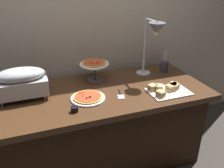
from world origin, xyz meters
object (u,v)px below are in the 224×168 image
Objects in this scene: chafing_dish at (21,81)px; sauce_cup_near at (75,109)px; pizza_plate_front at (88,97)px; serving_spatula at (120,94)px; heat_lamp at (154,35)px; pizza_plate_center at (94,65)px; utensil_holder at (164,66)px; sandwich_platter at (167,89)px.

sauce_cup_near is at bearing -45.14° from chafing_dish.
pizza_plate_front is 0.21m from sauce_cup_near.
heat_lamp is at bearing 26.46° from serving_spatula.
sauce_cup_near is at bearing -162.50° from serving_spatula.
sauce_cup_near is at bearing -132.40° from pizza_plate_front.
chafing_dish is 0.66m from pizza_plate_center.
heat_lamp is 0.46m from utensil_holder.
pizza_plate_center is (-0.51, 0.17, -0.29)m from heat_lamp.
sauce_cup_near is 0.25× the size of utensil_holder.
heat_lamp is 0.62m from serving_spatula.
sandwich_platter is 2.01× the size of serving_spatula.
heat_lamp is 0.50m from sandwich_platter.
chafing_dish is at bearing -167.27° from pizza_plate_center.
utensil_holder is 0.71m from serving_spatula.
chafing_dish reaches higher than utensil_holder.
utensil_holder reaches higher than sandwich_platter.
chafing_dish is 0.54m from pizza_plate_front.
utensil_holder is at bearing 61.84° from sandwich_platter.
chafing_dish is 1.47× the size of pizza_plate_center.
sandwich_platter is at bearing -12.22° from serving_spatula.
heat_lamp is at bearing -1.08° from chafing_dish.
utensil_holder is at bearing 24.05° from sauce_cup_near.
pizza_plate_center is at bearing 108.29° from serving_spatula.
pizza_plate_center is (0.16, 0.34, 0.14)m from pizza_plate_front.
pizza_plate_center is 0.70m from sandwich_platter.
pizza_plate_center is at bearing 139.01° from sandwich_platter.
chafing_dish is at bearing 164.17° from serving_spatula.
sauce_cup_near reaches higher than serving_spatula.
chafing_dish is 1.42× the size of pizza_plate_front.
serving_spatula is at bearing -153.54° from heat_lamp.
sauce_cup_near is at bearing -155.95° from utensil_holder.
pizza_plate_front is 0.95m from utensil_holder.
serving_spatula is (0.77, -0.22, -0.15)m from chafing_dish.
heat_lamp is 0.61m from pizza_plate_center.
utensil_holder is at bearing 30.91° from heat_lamp.
heat_lamp is 2.05× the size of pizza_plate_center.
sandwich_platter is (0.52, -0.45, -0.13)m from pizza_plate_center.
utensil_holder reaches higher than pizza_plate_front.
pizza_plate_front is at bearing -114.71° from pizza_plate_center.
pizza_plate_center is 0.59m from sauce_cup_near.
serving_spatula is (-0.39, -0.20, -0.43)m from heat_lamp.
heat_lamp reaches higher than serving_spatula.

